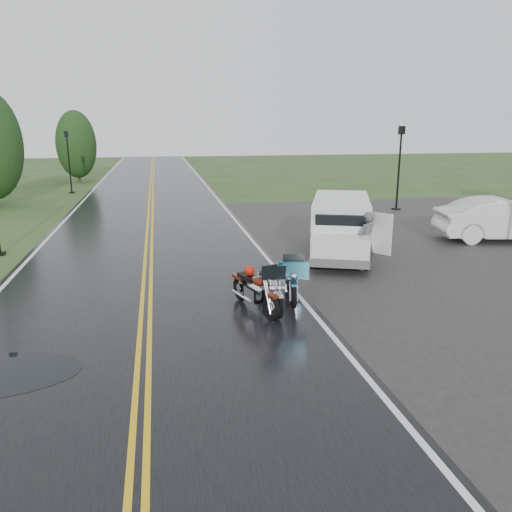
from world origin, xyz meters
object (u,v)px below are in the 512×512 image
Objects in this scene: person_at_van at (366,242)px; sedan_white at (503,220)px; van_white at (315,237)px; motorcycle_silver at (279,296)px; motorcycle_red at (272,297)px; motorcycle_teal at (294,284)px; lamp_post_far_right at (399,168)px; lamp_post_far_left at (69,162)px.

sedan_white is at bearing 172.33° from person_at_van.
van_white is 8.33m from sedan_white.
sedan_white reaches higher than motorcycle_silver.
sedan_white is at bearing 13.92° from motorcycle_red.
motorcycle_teal reaches higher than motorcycle_red.
lamp_post_far_right is (7.39, 9.47, 1.14)m from van_white.
motorcycle_red is 16.63m from lamp_post_far_right.
motorcycle_teal is at bearing 13.30° from person_at_van.
sedan_white is 1.23× the size of lamp_post_far_left.
motorcycle_silver is 0.47× the size of lamp_post_far_right.
motorcycle_silver is 16.44m from lamp_post_far_right.
van_white reaches higher than motorcycle_teal.
lamp_post_far_right reaches higher than person_at_van.
person_at_van reaches higher than motorcycle_silver.
motorcycle_teal is 0.74m from motorcycle_silver.
motorcycle_silver is 11.78m from sedan_white.
motorcycle_red reaches higher than motorcycle_silver.
van_white is (2.25, 3.99, 0.36)m from motorcycle_red.
lamp_post_far_left reaches higher than van_white.
lamp_post_far_left is 0.93× the size of lamp_post_far_right.
lamp_post_far_left is 20.04m from lamp_post_far_right.
sedan_white is at bearing 35.72° from van_white.
lamp_post_far_left is at bearing 107.48° from motorcycle_silver.
motorcycle_teal is 0.56× the size of lamp_post_far_left.
motorcycle_red is 0.42× the size of van_white.
van_white reaches higher than motorcycle_silver.
sedan_white is 1.14× the size of lamp_post_far_right.
motorcycle_silver is 24.70m from lamp_post_far_left.
motorcycle_red is 1.19× the size of person_at_van.
motorcycle_red is at bearing -151.81° from motorcycle_silver.
motorcycle_silver is at bearing 131.46° from sedan_white.
motorcycle_teal is 1.11× the size of motorcycle_silver.
motorcycle_silver is at bearing 14.02° from person_at_van.
motorcycle_red is 11.99m from sedan_white.
lamp_post_far_right is (5.97, 10.00, 1.24)m from person_at_van.
person_at_van is 0.37× the size of sedan_white.
motorcycle_silver is 4.42m from van_white.
lamp_post_far_left is at bearing 150.08° from lamp_post_far_right.
motorcycle_teal is at bearing -69.76° from lamp_post_far_left.
sedan_white is 25.00m from lamp_post_far_left.
motorcycle_teal is 4.11m from person_at_van.
lamp_post_far_right reaches higher than motorcycle_red.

